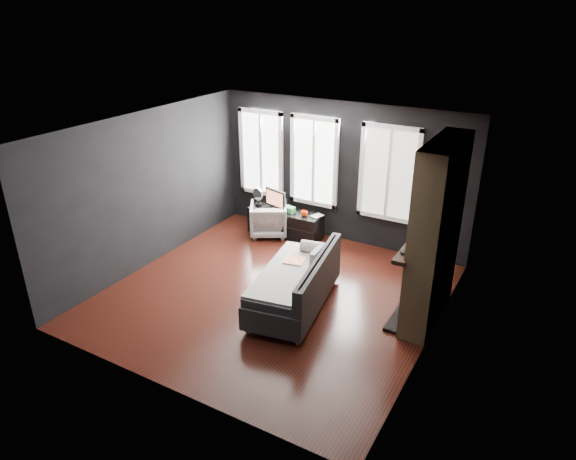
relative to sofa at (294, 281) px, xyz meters
The scene contains 18 objects.
floor 0.63m from the sofa, 165.92° to the left, with size 5.00×5.00×0.00m, color black.
ceiling 2.31m from the sofa, 165.92° to the left, with size 5.00×5.00×0.00m, color white.
wall_back 2.80m from the sofa, 99.60° to the left, with size 5.00×0.02×2.70m, color black.
wall_left 3.08m from the sofa, behind, with size 0.02×5.00×2.70m, color black.
wall_right 2.25m from the sofa, ahead, with size 0.02×5.00×2.70m, color black.
windows 3.34m from the sofa, 109.12° to the left, with size 4.00×0.16×1.76m, color white, non-canonical shape.
fireplace 2.19m from the sofa, 20.93° to the left, with size 0.70×1.62×2.70m, color #93724C, non-canonical shape.
sofa is the anchor object (origin of this frame).
stripe_pillow 0.50m from the sofa, 70.44° to the left, with size 0.09×0.36×0.36m, color gray.
armchair 2.69m from the sofa, 129.95° to the left, with size 0.71×0.67×0.73m, color silver.
media_console 2.64m from the sofa, 122.76° to the left, with size 1.51×0.47×0.52m, color black, non-canonical shape.
monitor 2.74m from the sofa, 126.83° to the left, with size 0.53×0.11×0.48m, color black, non-canonical shape.
desk_fan 3.04m from the sofa, 132.95° to the left, with size 0.27×0.27×0.38m, color #A1A1A1, non-canonical shape.
mug 2.37m from the sofa, 114.25° to the left, with size 0.14×0.11×0.14m, color #C73003.
book 2.45m from the sofa, 109.84° to the left, with size 0.17×0.02×0.23m, color #B9A68F.
storage_box 2.56m from the sofa, 121.00° to the left, with size 0.21×0.14×0.12m, color #286736.
mantel_vase 2.17m from the sofa, 35.81° to the left, with size 0.20×0.21×0.20m, color gold.
mantel_clock 1.81m from the sofa, ahead, with size 0.13×0.13×0.04m, color black.
Camera 1 is at (3.72, -6.07, 4.36)m, focal length 32.00 mm.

